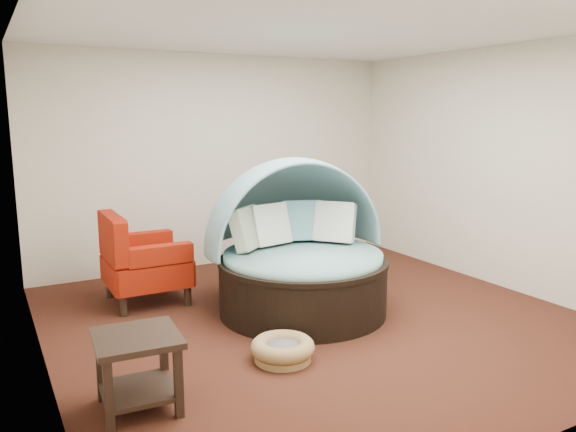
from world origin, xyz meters
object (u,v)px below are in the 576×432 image
canopy_daybed (299,241)px  side_table (138,361)px  pet_basket (283,349)px  red_armchair (141,262)px

canopy_daybed → side_table: 2.37m
pet_basket → side_table: bearing=-170.8°
canopy_daybed → side_table: bearing=-143.5°
canopy_daybed → red_armchair: canopy_daybed is taller
red_armchair → canopy_daybed: bearing=-35.6°
canopy_daybed → side_table: canopy_daybed is taller
pet_basket → side_table: side_table is taller
canopy_daybed → red_armchair: 1.74m
pet_basket → red_armchair: size_ratio=0.63×
pet_basket → red_armchair: 2.16m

